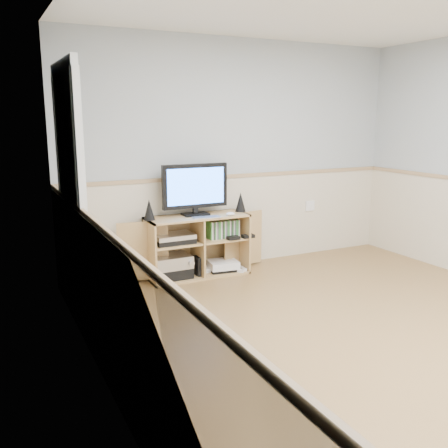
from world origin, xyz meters
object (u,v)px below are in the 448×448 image
Objects in this scene: media_cabinet at (196,244)px; game_consoles at (222,266)px; monitor at (195,188)px; keyboard at (206,217)px.

game_consoles is at bearing -12.77° from media_cabinet.
media_cabinet is at bearing 167.23° from game_consoles.
monitor is 0.35m from keyboard.
media_cabinet is at bearing 90.00° from monitor.
game_consoles is at bearing -12.32° from monitor.
media_cabinet is 0.38m from keyboard.
monitor reaches higher than keyboard.
keyboard is at bearing -77.72° from media_cabinet.
monitor is 0.92m from game_consoles.
monitor reaches higher than game_consoles.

